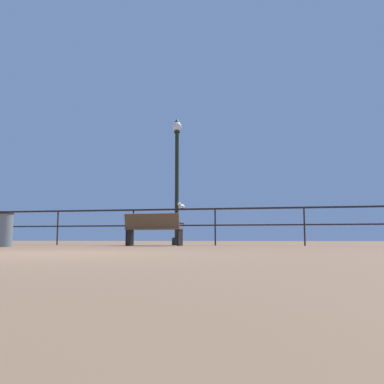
% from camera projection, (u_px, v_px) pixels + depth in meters
% --- Properties ---
extents(ground_plane, '(60.00, 60.00, 0.00)m').
position_uv_depth(ground_plane, '(33.00, 254.00, 5.16)').
color(ground_plane, brown).
extents(pier_railing, '(22.24, 0.05, 1.07)m').
position_uv_depth(pier_railing, '(173.00, 218.00, 12.11)').
color(pier_railing, black).
rests_on(pier_railing, ground_plane).
extents(bench_near_left, '(1.57, 0.69, 0.87)m').
position_uv_depth(bench_near_left, '(153.00, 227.00, 11.26)').
color(bench_near_left, brown).
rests_on(bench_near_left, ground_plane).
extents(lamppost_center, '(0.28, 0.28, 3.84)m').
position_uv_depth(lamppost_center, '(177.00, 178.00, 12.48)').
color(lamppost_center, black).
rests_on(lamppost_center, ground_plane).
extents(seagull_on_rail, '(0.23, 0.34, 0.17)m').
position_uv_depth(seagull_on_rail, '(181.00, 206.00, 12.09)').
color(seagull_on_rail, white).
rests_on(seagull_on_rail, pier_railing).
extents(trash_bin, '(0.44, 0.44, 0.81)m').
position_uv_depth(trash_bin, '(3.00, 229.00, 9.71)').
color(trash_bin, slate).
rests_on(trash_bin, ground_plane).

